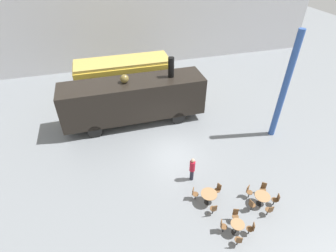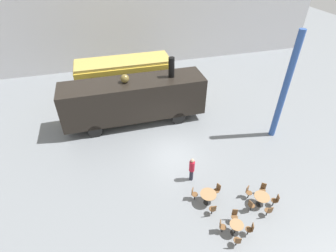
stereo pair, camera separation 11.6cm
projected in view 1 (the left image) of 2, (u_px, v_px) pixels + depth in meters
name	position (u px, v px, depth m)	size (l,w,h in m)	color
ground_plane	(172.00, 152.00, 18.70)	(80.00, 80.00, 0.00)	gray
backdrop_wall	(132.00, 25.00, 28.16)	(44.00, 0.15, 9.00)	silver
passenger_coach_vintage	(124.00, 76.00, 23.66)	(8.40, 2.87, 3.64)	gold
steam_locomotive	(134.00, 98.00, 20.43)	(10.99, 2.71, 5.19)	black
cafe_table_near	(237.00, 226.00, 13.37)	(0.71, 0.71, 0.76)	black
cafe_table_mid	(209.00, 195.00, 14.86)	(0.93, 0.93, 0.77)	black
cafe_table_far	(262.00, 198.00, 14.80)	(0.87, 0.87, 0.72)	black
cafe_chair_0	(223.00, 226.00, 13.46)	(0.39, 0.38, 0.87)	black
cafe_chair_1	(239.00, 240.00, 12.82)	(0.38, 0.39, 0.87)	black
cafe_chair_2	(251.00, 228.00, 13.35)	(0.39, 0.38, 0.87)	black
cafe_chair_3	(235.00, 215.00, 13.99)	(0.38, 0.39, 0.87)	black
cafe_chair_4	(194.00, 193.00, 15.13)	(0.40, 0.40, 0.87)	black
cafe_chair_5	(214.00, 209.00, 14.27)	(0.36, 0.36, 0.87)	black
cafe_chair_6	(218.00, 189.00, 15.37)	(0.40, 0.39, 0.87)	black
cafe_chair_7	(269.00, 210.00, 14.21)	(0.36, 0.36, 0.87)	black
cafe_chair_8	(276.00, 199.00, 14.79)	(0.39, 0.37, 0.87)	black
cafe_chair_9	(263.00, 188.00, 15.44)	(0.40, 0.40, 0.87)	black
cafe_chair_10	(249.00, 191.00, 15.26)	(0.40, 0.40, 0.87)	black
cafe_chair_11	(252.00, 205.00, 14.50)	(0.39, 0.37, 0.87)	black
visitor_person	(192.00, 168.00, 16.08)	(0.34, 0.34, 1.75)	#262633
support_pillar	(285.00, 88.00, 18.00)	(0.44, 0.44, 8.00)	#2D519E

